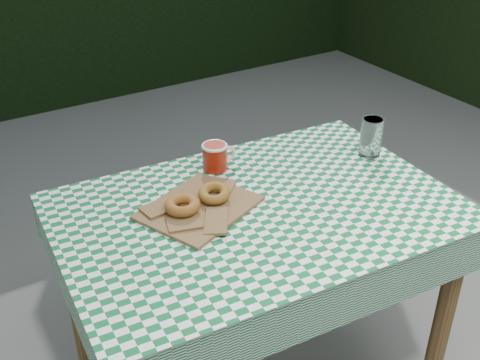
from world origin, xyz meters
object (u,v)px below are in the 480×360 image
Objects in this scene: coffee_mug at (215,157)px; drinking_glass at (371,137)px; paper_bag at (199,207)px; table at (256,305)px.

drinking_glass reaches higher than coffee_mug.
coffee_mug is at bearing 159.26° from drinking_glass.
drinking_glass is (0.66, -0.00, 0.06)m from paper_bag.
table is 0.43m from paper_bag.
coffee_mug is at bearing 49.41° from paper_bag.
paper_bag is (-0.15, 0.08, 0.39)m from table.
coffee_mug is (0.01, 0.27, 0.43)m from table.
table is 3.61× the size of paper_bag.
drinking_glass is (0.50, -0.19, 0.02)m from coffee_mug.
coffee_mug reaches higher than table.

